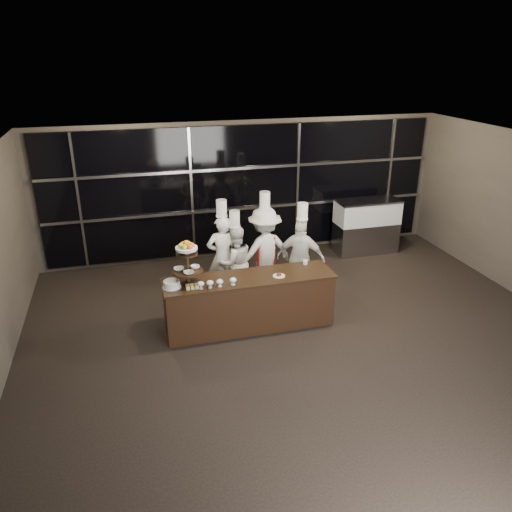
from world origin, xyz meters
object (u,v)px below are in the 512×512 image
object	(u,v)px
buffet_counter	(249,301)
chef_b	(235,262)
chef_d	(301,257)
chef_a	(223,256)
chef_c	(264,251)
display_case	(366,223)
display_stand	(187,260)
layer_cake	(172,284)

from	to	relation	value
buffet_counter	chef_b	distance (m)	1.14
chef_b	chef_d	size ratio (longest dim) A/B	0.93
chef_a	chef_c	world-z (taller)	chef_c
buffet_counter	chef_d	world-z (taller)	chef_d
buffet_counter	display_case	size ratio (longest dim) A/B	1.97
buffet_counter	chef_c	xyz separation A→B (m)	(0.60, 1.16, 0.40)
buffet_counter	display_case	world-z (taller)	display_case
display_stand	display_case	bearing A→B (deg)	29.95
buffet_counter	layer_cake	bearing A→B (deg)	-177.74
buffet_counter	chef_d	xyz separation A→B (m)	(1.22, 0.85, 0.32)
buffet_counter	display_stand	bearing A→B (deg)	-179.99
display_case	chef_a	distance (m)	3.87
buffet_counter	chef_d	bearing A→B (deg)	34.85
display_stand	layer_cake	world-z (taller)	display_stand
display_case	chef_b	xyz separation A→B (m)	(-3.42, -1.45, 0.04)
display_stand	chef_b	world-z (taller)	chef_b
layer_cake	chef_a	xyz separation A→B (m)	(1.08, 1.27, -0.14)
chef_a	display_case	bearing A→B (deg)	20.29
layer_cake	display_case	size ratio (longest dim) A/B	0.21
layer_cake	chef_c	xyz separation A→B (m)	(1.87, 1.21, -0.11)
chef_b	chef_c	xyz separation A→B (m)	(0.58, 0.05, 0.14)
chef_c	display_case	bearing A→B (deg)	26.28
layer_cake	chef_d	size ratio (longest dim) A/B	0.16
chef_c	chef_d	world-z (taller)	chef_c
chef_a	chef_d	size ratio (longest dim) A/B	1.03
chef_b	chef_c	size ratio (longest dim) A/B	0.85
display_stand	chef_d	xyz separation A→B (m)	(2.22, 0.85, -0.55)
buffet_counter	chef_a	xyz separation A→B (m)	(-0.19, 1.22, 0.37)
buffet_counter	display_stand	xyz separation A→B (m)	(-1.00, -0.00, 0.87)
display_stand	display_case	xyz separation A→B (m)	(4.44, 2.56, -0.65)
chef_a	chef_c	xyz separation A→B (m)	(0.79, -0.06, 0.03)
display_stand	layer_cake	bearing A→B (deg)	-169.45
chef_b	display_case	bearing A→B (deg)	23.03
chef_b	chef_a	bearing A→B (deg)	152.14
layer_cake	display_case	xyz separation A→B (m)	(4.71, 2.61, -0.29)
chef_d	buffet_counter	bearing A→B (deg)	-145.15
chef_c	chef_d	bearing A→B (deg)	-26.65
display_stand	chef_a	world-z (taller)	chef_a
chef_b	chef_d	world-z (taller)	chef_d
chef_d	chef_c	bearing A→B (deg)	153.35
chef_c	buffet_counter	bearing A→B (deg)	-117.44
buffet_counter	chef_a	distance (m)	1.28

